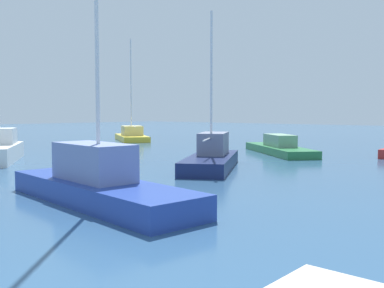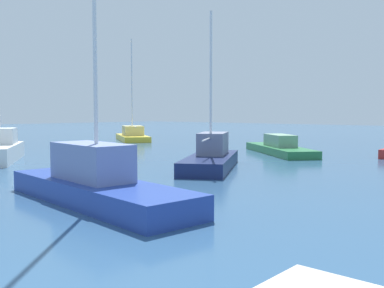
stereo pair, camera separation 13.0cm
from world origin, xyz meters
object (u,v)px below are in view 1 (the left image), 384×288
at_px(sailboat_white_outer_mooring, 0,149).
at_px(sailboat_navy_far_right, 212,156).
at_px(sailboat_blue_center_channel, 98,181).
at_px(sailboat_yellow_distant_north, 132,135).
at_px(motorboat_green_distant_east, 279,147).

bearing_deg(sailboat_white_outer_mooring, sailboat_navy_far_right, -63.12).
relative_size(sailboat_blue_center_channel, sailboat_yellow_distant_north, 1.34).
height_order(motorboat_green_distant_east, sailboat_white_outer_mooring, sailboat_white_outer_mooring).
bearing_deg(motorboat_green_distant_east, sailboat_blue_center_channel, -166.92).
xyz_separation_m(sailboat_blue_center_channel, sailboat_navy_far_right, (9.05, 2.71, -0.07)).
bearing_deg(sailboat_blue_center_channel, sailboat_white_outer_mooring, 76.25).
height_order(motorboat_green_distant_east, sailboat_yellow_distant_north, sailboat_yellow_distant_north).
relative_size(sailboat_blue_center_channel, sailboat_white_outer_mooring, 1.31).
bearing_deg(sailboat_yellow_distant_north, motorboat_green_distant_east, -97.88).
xyz_separation_m(motorboat_green_distant_east, sailboat_white_outer_mooring, (-14.94, 9.62, 0.29)).
relative_size(sailboat_blue_center_channel, motorboat_green_distant_east, 1.68).
height_order(sailboat_navy_far_right, sailboat_yellow_distant_north, sailboat_yellow_distant_north).
distance_m(sailboat_blue_center_channel, sailboat_white_outer_mooring, 14.29).
height_order(sailboat_blue_center_channel, motorboat_green_distant_east, sailboat_blue_center_channel).
relative_size(sailboat_navy_far_right, sailboat_white_outer_mooring, 0.76).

